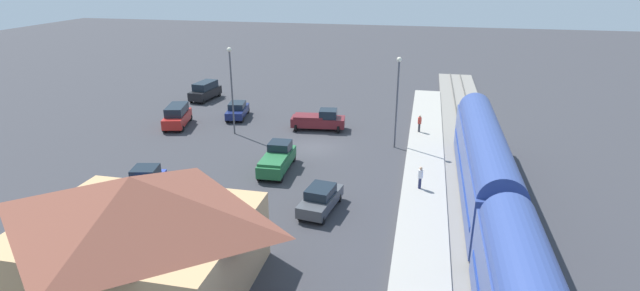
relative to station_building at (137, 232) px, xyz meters
The scene contains 15 objects.
ground_plane 22.59m from the station_building, 100.31° to the right, with size 200.00×200.00×0.00m, color #38383D.
railway_track 28.60m from the station_building, 129.29° to the right, with size 4.80×70.00×0.30m.
platform 26.26m from the station_building, 122.47° to the right, with size 3.20×46.00×0.30m.
station_building is the anchor object (origin of this frame).
pedestrian_on_platform 20.01m from the station_building, 133.38° to the right, with size 0.36×0.36×1.71m.
pedestrian_waiting_far 30.75m from the station_building, 115.69° to the right, with size 0.36×0.36×1.71m.
suv_red 27.53m from the station_building, 65.58° to the right, with size 3.08×5.23×2.22m.
pickup_green 16.43m from the station_building, 97.93° to the right, with size 2.15×5.47×2.14m.
pickup_blue 10.71m from the station_building, 58.23° to the right, with size 3.04×5.69×2.14m.
pickup_maroon 27.38m from the station_building, 96.95° to the right, with size 5.59×2.96×2.14m.
suv_black 38.06m from the station_building, 69.73° to the right, with size 2.44×5.07×2.22m.
sedan_charcoal 12.63m from the station_building, 125.20° to the right, with size 2.46×4.72×1.74m.
sedan_navy 29.95m from the station_building, 77.69° to the right, with size 2.61×4.76×1.74m.
light_pole_near_platform 26.14m from the station_building, 115.45° to the right, with size 0.44×0.44×8.34m.
light_pole_lot_center 24.55m from the station_building, 79.01° to the right, with size 0.44×0.44×8.56m.
Camera 1 is at (-9.40, 40.53, 15.67)m, focal length 27.02 mm.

